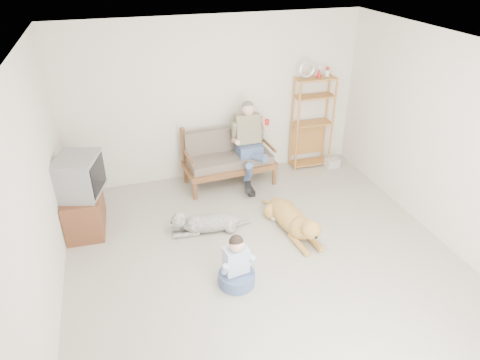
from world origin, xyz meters
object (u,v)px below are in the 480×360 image
object	(u,v)px
etagere	(312,122)
tv_stand	(84,210)
golden_retriever	(294,221)
loveseat	(228,156)

from	to	relation	value
etagere	tv_stand	xyz separation A→B (m)	(-3.94, -0.90, -0.54)
tv_stand	golden_retriever	bearing A→B (deg)	-16.38
loveseat	golden_retriever	bearing A→B (deg)	-77.54
loveseat	golden_retriever	distance (m)	1.78
golden_retriever	loveseat	bearing A→B (deg)	99.54
loveseat	tv_stand	xyz separation A→B (m)	(-2.34, -0.72, -0.19)
loveseat	golden_retriever	size ratio (longest dim) A/B	1.03
golden_retriever	tv_stand	bearing A→B (deg)	154.49
tv_stand	golden_retriever	world-z (taller)	tv_stand
etagere	golden_retriever	size ratio (longest dim) A/B	1.29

